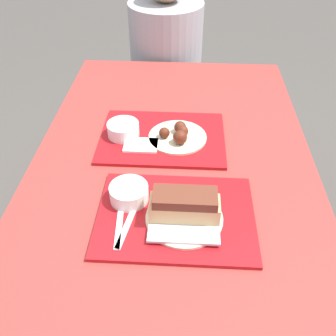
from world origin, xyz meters
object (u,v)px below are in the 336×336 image
object	(u,v)px
brisket_sandwich_plate	(185,210)
person_seated_across	(166,46)
tray_near	(176,216)
wings_plate_far	(178,135)
bowl_coleslaw_near	(129,192)
bowl_coleslaw_far	(123,129)
tray_far	(163,138)

from	to	relation	value
brisket_sandwich_plate	person_seated_across	bearing A→B (deg)	95.80
brisket_sandwich_plate	tray_near	bearing A→B (deg)	146.62
wings_plate_far	brisket_sandwich_plate	bearing A→B (deg)	-85.15
bowl_coleslaw_near	wings_plate_far	xyz separation A→B (m)	(0.13, 0.31, -0.01)
bowl_coleslaw_far	bowl_coleslaw_near	bearing A→B (deg)	-78.63
brisket_sandwich_plate	person_seated_across	size ratio (longest dim) A/B	0.30
bowl_coleslaw_near	person_seated_across	bearing A→B (deg)	88.33
tray_near	person_seated_across	size ratio (longest dim) A/B	0.62
bowl_coleslaw_near	wings_plate_far	distance (m)	0.34
bowl_coleslaw_far	tray_near	bearing A→B (deg)	-61.61
tray_near	tray_far	xyz separation A→B (m)	(-0.06, 0.38, 0.00)
wings_plate_far	bowl_coleslaw_near	bearing A→B (deg)	-112.79
bowl_coleslaw_near	brisket_sandwich_plate	distance (m)	0.18
tray_far	person_seated_across	size ratio (longest dim) A/B	0.62
bowl_coleslaw_near	brisket_sandwich_plate	world-z (taller)	brisket_sandwich_plate
tray_near	person_seated_across	bearing A→B (deg)	94.78
brisket_sandwich_plate	bowl_coleslaw_far	size ratio (longest dim) A/B	1.90
tray_near	wings_plate_far	distance (m)	0.36
brisket_sandwich_plate	bowl_coleslaw_far	world-z (taller)	brisket_sandwich_plate
tray_near	bowl_coleslaw_near	size ratio (longest dim) A/B	3.91
brisket_sandwich_plate	person_seated_across	world-z (taller)	person_seated_across
tray_near	tray_far	size ratio (longest dim) A/B	1.00
tray_far	bowl_coleslaw_near	distance (m)	0.33
brisket_sandwich_plate	wings_plate_far	size ratio (longest dim) A/B	1.04
wings_plate_far	person_seated_across	world-z (taller)	person_seated_across
tray_far	wings_plate_far	distance (m)	0.06
bowl_coleslaw_near	bowl_coleslaw_far	size ratio (longest dim) A/B	1.00
brisket_sandwich_plate	wings_plate_far	world-z (taller)	brisket_sandwich_plate
bowl_coleslaw_near	bowl_coleslaw_far	bearing A→B (deg)	101.37
tray_near	bowl_coleslaw_near	xyz separation A→B (m)	(-0.14, 0.05, 0.03)
tray_far	person_seated_across	bearing A→B (deg)	92.68
tray_near	bowl_coleslaw_far	size ratio (longest dim) A/B	3.91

